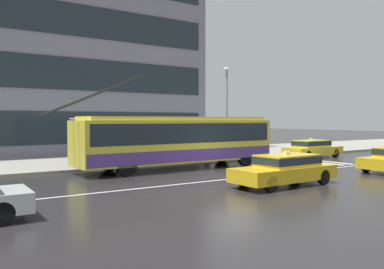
% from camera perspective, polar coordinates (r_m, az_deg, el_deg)
% --- Properties ---
extents(ground_plane, '(160.00, 160.00, 0.00)m').
position_cam_1_polar(ground_plane, '(19.70, 5.68, -5.74)').
color(ground_plane, '#262425').
extents(sidewalk_slab, '(80.00, 10.00, 0.14)m').
position_cam_1_polar(sidewalk_slab, '(28.13, -7.29, -3.25)').
color(sidewalk_slab, gray).
rests_on(sidewalk_slab, ground_plane).
extents(crosswalk_stripe_edge_near, '(0.44, 4.40, 0.01)m').
position_cam_1_polar(crosswalk_stripe_edge_near, '(25.08, 14.67, -4.11)').
color(crosswalk_stripe_edge_near, beige).
rests_on(crosswalk_stripe_edge_near, ground_plane).
extents(crosswalk_stripe_inner_a, '(0.44, 4.40, 0.01)m').
position_cam_1_polar(crosswalk_stripe_inner_a, '(25.75, 16.01, -3.96)').
color(crosswalk_stripe_inner_a, beige).
rests_on(crosswalk_stripe_inner_a, ground_plane).
extents(crosswalk_stripe_center, '(0.44, 4.40, 0.01)m').
position_cam_1_polar(crosswalk_stripe_center, '(26.44, 17.29, -3.82)').
color(crosswalk_stripe_center, beige).
rests_on(crosswalk_stripe_center, ground_plane).
extents(crosswalk_stripe_inner_b, '(0.44, 4.40, 0.01)m').
position_cam_1_polar(crosswalk_stripe_inner_b, '(27.14, 18.49, -3.68)').
color(crosswalk_stripe_inner_b, beige).
rests_on(crosswalk_stripe_inner_b, ground_plane).
extents(lane_centre_line, '(72.00, 0.14, 0.01)m').
position_cam_1_polar(lane_centre_line, '(18.79, 8.00, -6.13)').
color(lane_centre_line, silver).
rests_on(lane_centre_line, ground_plane).
extents(trolleybus, '(13.19, 2.81, 5.00)m').
position_cam_1_polar(trolleybus, '(21.79, -1.87, -0.80)').
color(trolleybus, yellow).
rests_on(trolleybus, ground_plane).
extents(taxi_ahead_of_bus, '(4.62, 1.81, 1.39)m').
position_cam_1_polar(taxi_ahead_of_bus, '(29.29, 17.04, -1.87)').
color(taxi_ahead_of_bus, yellow).
rests_on(taxi_ahead_of_bus, ground_plane).
extents(taxi_oncoming_near, '(4.74, 1.86, 1.39)m').
position_cam_1_polar(taxi_oncoming_near, '(16.68, 13.33, -4.78)').
color(taxi_oncoming_near, yellow).
rests_on(taxi_oncoming_near, ground_plane).
extents(bus_shelter, '(3.85, 1.81, 2.67)m').
position_cam_1_polar(bus_shelter, '(23.52, -12.35, 0.75)').
color(bus_shelter, gray).
rests_on(bus_shelter, sidewalk_slab).
extents(pedestrian_at_shelter, '(1.24, 1.24, 2.04)m').
position_cam_1_polar(pedestrian_at_shelter, '(23.29, -10.30, -0.07)').
color(pedestrian_at_shelter, '#595449').
rests_on(pedestrian_at_shelter, sidewalk_slab).
extents(pedestrian_approaching_curb, '(1.39, 1.39, 1.98)m').
position_cam_1_polar(pedestrian_approaching_curb, '(25.56, -0.92, -0.02)').
color(pedestrian_approaching_curb, brown).
rests_on(pedestrian_approaching_curb, sidewalk_slab).
extents(pedestrian_walking_past, '(1.33, 1.33, 1.98)m').
position_cam_1_polar(pedestrian_walking_past, '(25.74, 1.90, -0.06)').
color(pedestrian_walking_past, '#494D51').
rests_on(pedestrian_walking_past, sidewalk_slab).
extents(pedestrian_waiting_by_pole, '(1.04, 1.04, 1.98)m').
position_cam_1_polar(pedestrian_waiting_by_pole, '(27.09, 2.55, 0.06)').
color(pedestrian_waiting_by_pole, '#455640').
rests_on(pedestrian_waiting_by_pole, sidewalk_slab).
extents(street_lamp, '(0.60, 0.32, 6.13)m').
position_cam_1_polar(street_lamp, '(26.98, 5.05, 4.46)').
color(street_lamp, gray).
rests_on(street_lamp, sidewalk_slab).
extents(office_tower_corner_left, '(26.27, 12.50, 19.92)m').
position_cam_1_polar(office_tower_corner_left, '(36.06, -21.77, 13.60)').
color(office_tower_corner_left, gray).
rests_on(office_tower_corner_left, ground_plane).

